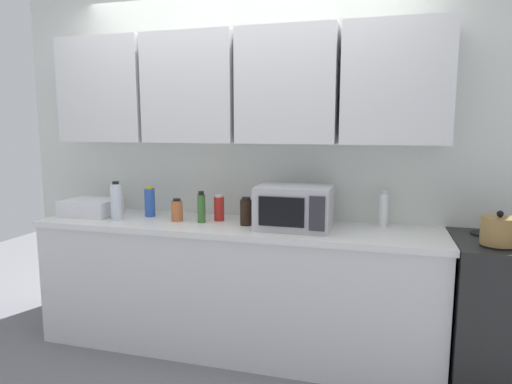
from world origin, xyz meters
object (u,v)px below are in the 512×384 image
at_px(bottle_clear_tall, 116,202).
at_px(dish_rack, 91,207).
at_px(microwave, 294,207).
at_px(bottle_green_oil, 201,208).
at_px(bottle_white_jar, 384,210).
at_px(bottle_soy_dark, 246,212).
at_px(bottle_red_sauce, 219,208).
at_px(kettle, 499,231).
at_px(bottle_blue_cleaner, 150,202).
at_px(bottle_spice_jar, 177,210).

bearing_deg(bottle_clear_tall, dish_rack, 160.59).
xyz_separation_m(microwave, bottle_green_oil, (-0.66, 0.00, -0.04)).
xyz_separation_m(dish_rack, bottle_green_oil, (0.90, -0.02, 0.04)).
height_order(microwave, bottle_white_jar, microwave).
xyz_separation_m(bottle_clear_tall, bottle_soy_dark, (0.94, 0.09, -0.04)).
bearing_deg(bottle_red_sauce, dish_rack, -175.54).
bearing_deg(kettle, bottle_red_sauce, 172.20).
bearing_deg(bottle_blue_cleaner, bottle_green_oil, -11.61).
xyz_separation_m(bottle_clear_tall, bottle_green_oil, (0.61, 0.09, -0.03)).
distance_m(dish_rack, bottle_white_jar, 2.13).
relative_size(dish_rack, bottle_white_jar, 1.54).
height_order(kettle, bottle_soy_dark, kettle).
bearing_deg(bottle_clear_tall, bottle_soy_dark, 5.36).
height_order(dish_rack, bottle_white_jar, bottle_white_jar).
distance_m(microwave, bottle_spice_jar, 0.84).
height_order(kettle, microwave, microwave).
height_order(bottle_blue_cleaner, bottle_red_sauce, bottle_blue_cleaner).
xyz_separation_m(dish_rack, bottle_white_jar, (2.12, 0.19, 0.06)).
height_order(dish_rack, bottle_soy_dark, bottle_soy_dark).
bearing_deg(bottle_blue_cleaner, bottle_white_jar, 3.73).
bearing_deg(dish_rack, bottle_spice_jar, -1.44).
bearing_deg(bottle_soy_dark, bottle_red_sauce, 158.17).
distance_m(bottle_blue_cleaner, bottle_red_sauce, 0.55).
bearing_deg(microwave, bottle_blue_cleaner, 175.14).
distance_m(kettle, microwave, 1.19).
xyz_separation_m(bottle_green_oil, bottle_soy_dark, (0.32, 0.00, -0.01)).
distance_m(bottle_blue_cleaner, bottle_spice_jar, 0.28).
bearing_deg(microwave, bottle_white_jar, 19.82).
height_order(dish_rack, bottle_blue_cleaner, bottle_blue_cleaner).
bearing_deg(kettle, dish_rack, 176.65).
xyz_separation_m(bottle_white_jar, bottle_soy_dark, (-0.89, -0.20, -0.02)).
bearing_deg(dish_rack, bottle_green_oil, -0.96).
bearing_deg(dish_rack, bottle_clear_tall, -19.41).
bearing_deg(kettle, bottle_green_oil, 175.48).
relative_size(bottle_blue_cleaner, bottle_green_oil, 1.03).
height_order(microwave, bottle_spice_jar, microwave).
distance_m(bottle_white_jar, bottle_blue_cleaner, 1.67).
height_order(bottle_blue_cleaner, bottle_soy_dark, bottle_blue_cleaner).
xyz_separation_m(bottle_white_jar, bottle_green_oil, (-1.22, -0.20, -0.01)).
bearing_deg(bottle_green_oil, dish_rack, 179.04).
relative_size(bottle_blue_cleaner, bottle_red_sauce, 1.22).
height_order(kettle, bottle_blue_cleaner, bottle_blue_cleaner).
xyz_separation_m(bottle_red_sauce, bottle_soy_dark, (0.23, -0.09, 0.00)).
relative_size(dish_rack, bottle_green_oil, 1.72).
bearing_deg(bottle_soy_dark, bottle_clear_tall, -174.64).
bearing_deg(bottle_spice_jar, bottle_soy_dark, 0.52).
relative_size(bottle_clear_tall, bottle_green_oil, 1.26).
xyz_separation_m(bottle_blue_cleaner, bottle_red_sauce, (0.55, 0.00, -0.02)).
bearing_deg(bottle_red_sauce, bottle_clear_tall, -165.84).
height_order(bottle_green_oil, bottle_soy_dark, bottle_green_oil).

